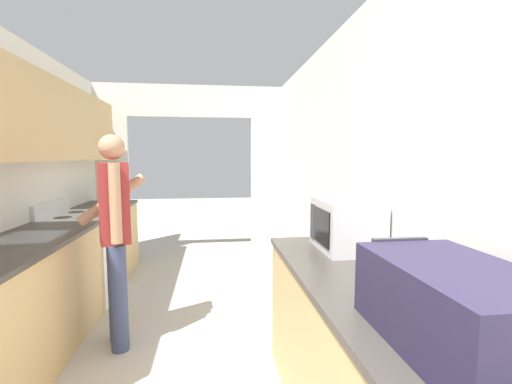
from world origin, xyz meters
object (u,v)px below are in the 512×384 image
Objects in this scene: knife at (106,206)px; suitcase at (455,306)px; range_oven at (85,256)px; person at (115,235)px; microwave at (346,225)px.

suitcase is at bearing -89.21° from knife.
person is (0.59, -1.00, 0.43)m from range_oven.
person reaches higher than microwave.
microwave is at bearing -131.23° from person.
suitcase reaches higher than knife.
microwave is (2.17, -1.64, 0.59)m from range_oven.
microwave is 1.32× the size of knife.
range_oven is 1.60× the size of suitcase.
suitcase is (2.06, -2.76, 0.57)m from range_oven.
knife is at bearing 133.77° from microwave.
person is at bearing -101.72° from knife.
range_oven is 3.49m from suitcase.
range_oven is 0.63× the size of person.
person is 1.71m from microwave.
person is at bearing 129.88° from suitcase.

